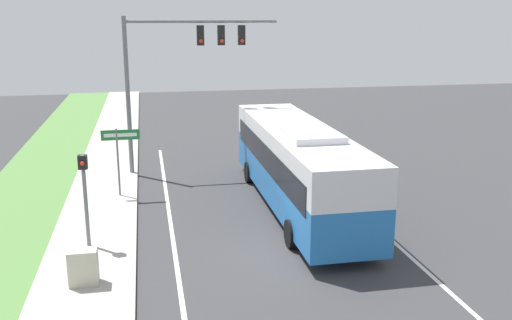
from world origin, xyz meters
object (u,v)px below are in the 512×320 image
(utility_cabinet, at_px, (83,267))
(bus, at_px, (298,161))
(signal_gantry, at_px, (178,59))
(street_sign, at_px, (119,149))
(pedestrian_signal, at_px, (85,186))

(utility_cabinet, bearing_deg, bus, 35.79)
(signal_gantry, height_order, utility_cabinet, signal_gantry)
(street_sign, distance_m, utility_cabinet, 8.18)
(bus, distance_m, signal_gantry, 8.11)
(signal_gantry, relative_size, street_sign, 2.51)
(pedestrian_signal, bearing_deg, bus, 19.22)
(signal_gantry, height_order, street_sign, signal_gantry)
(signal_gantry, relative_size, pedestrian_signal, 2.34)
(bus, bearing_deg, signal_gantry, 123.92)
(street_sign, bearing_deg, bus, -20.83)
(bus, relative_size, utility_cabinet, 12.18)
(bus, xyz_separation_m, street_sign, (-6.77, 2.57, 0.21))
(bus, bearing_deg, pedestrian_signal, -160.78)
(pedestrian_signal, relative_size, utility_cabinet, 3.11)
(signal_gantry, bearing_deg, street_sign, -127.44)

